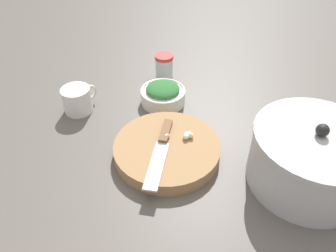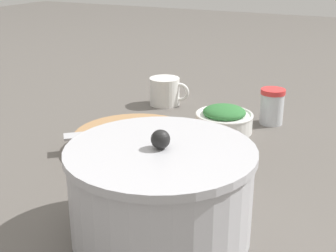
{
  "view_description": "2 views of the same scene",
  "coord_description": "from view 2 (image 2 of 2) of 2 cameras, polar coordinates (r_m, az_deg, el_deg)",
  "views": [
    {
      "loc": [
        0.48,
        -0.45,
        0.6
      ],
      "look_at": [
        -0.02,
        -0.05,
        0.06
      ],
      "focal_mm": 35.0,
      "sensor_mm": 36.0,
      "label": 1
    },
    {
      "loc": [
        0.82,
        0.41,
        0.4
      ],
      "look_at": [
        -0.02,
        -0.01,
        0.05
      ],
      "focal_mm": 50.0,
      "sensor_mm": 36.0,
      "label": 2
    }
  ],
  "objects": [
    {
      "name": "spice_jar",
      "position": [
        1.19,
        12.56,
        2.37
      ],
      "size": [
        0.06,
        0.06,
        0.09
      ],
      "color": "silver",
      "rests_on": "ground_plane"
    },
    {
      "name": "stock_pot",
      "position": [
        0.7,
        -0.88,
        -8.03
      ],
      "size": [
        0.28,
        0.28,
        0.17
      ],
      "color": "#B2B2B7",
      "rests_on": "ground_plane"
    },
    {
      "name": "chef_knife",
      "position": [
        1.02,
        -5.11,
        -0.57
      ],
      "size": [
        0.18,
        0.2,
        0.01
      ],
      "rotation": [
        0.0,
        0.0,
        3.86
      ],
      "color": "brown",
      "rests_on": "cutting_board"
    },
    {
      "name": "ground_plane",
      "position": [
        1.0,
        0.17,
        -3.36
      ],
      "size": [
        5.0,
        5.0,
        0.0
      ],
      "primitive_type": "plane",
      "color": "#56514C"
    },
    {
      "name": "coffee_mug",
      "position": [
        1.31,
        -0.34,
        4.25
      ],
      "size": [
        0.08,
        0.11,
        0.08
      ],
      "color": "silver",
      "rests_on": "ground_plane"
    },
    {
      "name": "herb_bowl",
      "position": [
        1.12,
        6.84,
        0.84
      ],
      "size": [
        0.14,
        0.14,
        0.06
      ],
      "color": "silver",
      "rests_on": "ground_plane"
    },
    {
      "name": "cutting_board",
      "position": [
        1.02,
        -3.92,
        -1.84
      ],
      "size": [
        0.27,
        0.27,
        0.04
      ],
      "color": "#9E754C",
      "rests_on": "ground_plane"
    },
    {
      "name": "garlic_cloves",
      "position": [
        0.99,
        -1.72,
        -1.07
      ],
      "size": [
        0.05,
        0.07,
        0.02
      ],
      "color": "#E3ECC6",
      "rests_on": "cutting_board"
    }
  ]
}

